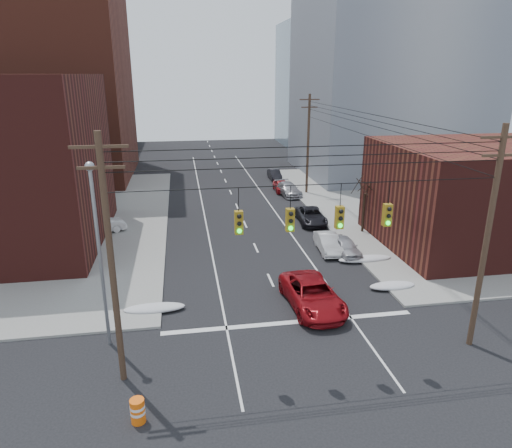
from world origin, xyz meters
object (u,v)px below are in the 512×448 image
object	(u,v)px
parked_car_e	(281,186)
parked_car_f	(274,174)
parked_car_a	(345,246)
construction_barrel	(138,411)
lot_car_d	(15,222)
red_pickup	(312,295)
lot_car_b	(73,213)
parked_car_b	(328,243)
lot_car_c	(22,237)
parked_car_d	(288,189)
lot_car_a	(100,225)
parked_car_c	(311,216)

from	to	relation	value
parked_car_e	parked_car_f	world-z (taller)	parked_car_e
parked_car_a	construction_barrel	xyz separation A→B (m)	(-14.03, -15.37, -0.14)
lot_car_d	parked_car_e	bearing A→B (deg)	-52.02
parked_car_f	lot_car_d	xyz separation A→B (m)	(-26.32, -16.59, 0.23)
red_pickup	parked_car_f	size ratio (longest dim) A/B	1.53
parked_car_e	lot_car_b	xyz separation A→B (m)	(-21.27, -8.50, 0.25)
parked_car_e	lot_car_d	distance (m)	27.67
parked_car_f	construction_barrel	world-z (taller)	parked_car_f
red_pickup	parked_car_e	world-z (taller)	red_pickup
parked_car_b	construction_barrel	xyz separation A→B (m)	(-12.98, -16.23, -0.15)
parked_car_b	lot_car_c	world-z (taller)	lot_car_c
parked_car_d	construction_barrel	size ratio (longest dim) A/B	4.71
parked_car_b	lot_car_a	size ratio (longest dim) A/B	0.97
lot_car_b	lot_car_d	world-z (taller)	lot_car_b
parked_car_c	parked_car_d	world-z (taller)	parked_car_d
parked_car_a	parked_car_d	xyz separation A→B (m)	(-0.14, 18.01, 0.04)
red_pickup	lot_car_b	bearing A→B (deg)	128.60
lot_car_a	parked_car_e	bearing A→B (deg)	-77.38
parked_car_a	lot_car_d	bearing A→B (deg)	156.78
lot_car_b	construction_barrel	world-z (taller)	lot_car_b
parked_car_f	lot_car_b	world-z (taller)	lot_car_b
parked_car_a	construction_barrel	bearing A→B (deg)	-135.10
parked_car_e	parked_car_f	bearing A→B (deg)	87.37
parked_car_c	lot_car_c	xyz separation A→B (m)	(-24.02, -2.44, 0.22)
parked_car_e	lot_car_a	xyz separation A→B (m)	(-18.41, -12.09, 0.17)
parked_car_b	parked_car_f	distance (m)	25.59
lot_car_c	construction_barrel	xyz separation A→B (m)	(10.39, -20.82, -0.37)
parked_car_f	lot_car_c	bearing A→B (deg)	-138.87
parked_car_b	lot_car_c	xyz separation A→B (m)	(-23.37, 4.59, 0.22)
parked_car_f	parked_car_a	bearing A→B (deg)	-89.55
red_pickup	lot_car_c	distance (m)	23.57
parked_car_f	parked_car_c	bearing A→B (deg)	-90.76
red_pickup	lot_car_d	bearing A→B (deg)	137.69
red_pickup	lot_car_c	size ratio (longest dim) A/B	1.13
parked_car_c	construction_barrel	bearing A→B (deg)	-117.17
parked_car_a	lot_car_b	bearing A→B (deg)	149.73
lot_car_c	lot_car_d	distance (m)	4.79
parked_car_c	parked_car_e	world-z (taller)	parked_car_c
lot_car_b	parked_car_c	bearing A→B (deg)	-93.01
parked_car_e	lot_car_d	bearing A→B (deg)	-156.73
parked_car_f	lot_car_a	size ratio (longest dim) A/B	0.90
parked_car_d	parked_car_f	size ratio (longest dim) A/B	1.26
red_pickup	parked_car_d	bearing A→B (deg)	76.30
parked_car_f	lot_car_d	size ratio (longest dim) A/B	0.92
lot_car_a	lot_car_c	xyz separation A→B (m)	(-5.47, -2.33, 0.05)
parked_car_d	lot_car_b	xyz separation A→B (m)	(-21.66, -6.64, 0.23)
red_pickup	parked_car_e	distance (m)	27.70
parked_car_a	lot_car_d	world-z (taller)	lot_car_d
parked_car_a	lot_car_a	distance (m)	20.48
parked_car_b	parked_car_c	distance (m)	7.06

